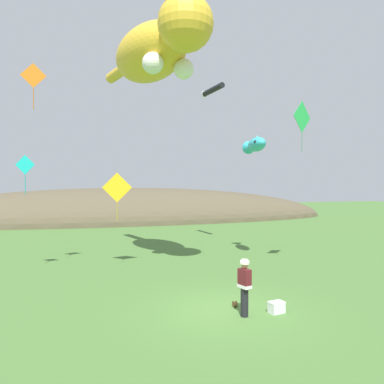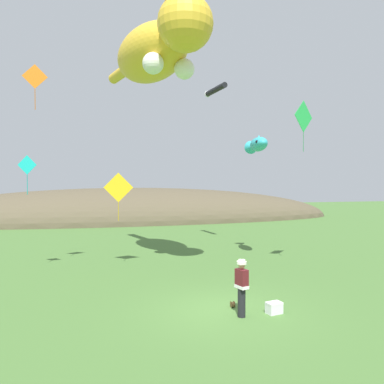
% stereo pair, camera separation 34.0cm
% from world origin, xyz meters
% --- Properties ---
extents(ground_plane, '(120.00, 120.00, 0.00)m').
position_xyz_m(ground_plane, '(0.00, 0.00, 0.00)').
color(ground_plane, '#477033').
extents(distant_hill_ridge, '(48.94, 13.55, 7.23)m').
position_xyz_m(distant_hill_ridge, '(0.00, 30.86, 0.00)').
color(distant_hill_ridge, brown).
rests_on(distant_hill_ridge, ground).
extents(festival_attendant, '(0.37, 0.48, 1.77)m').
position_xyz_m(festival_attendant, '(0.35, -0.63, 0.95)').
color(festival_attendant, black).
rests_on(festival_attendant, ground).
extents(kite_spool, '(0.12, 0.20, 0.20)m').
position_xyz_m(kite_spool, '(0.40, 0.26, 0.10)').
color(kite_spool, olive).
rests_on(kite_spool, ground).
extents(picnic_cooler, '(0.54, 0.42, 0.36)m').
position_xyz_m(picnic_cooler, '(1.46, -0.62, 0.18)').
color(picnic_cooler, white).
rests_on(picnic_cooler, ground).
extents(kite_giant_cat, '(4.17, 9.72, 3.03)m').
position_xyz_m(kite_giant_cat, '(-1.10, 6.09, 10.35)').
color(kite_giant_cat, gold).
extents(kite_fish_windsock, '(1.25, 2.87, 0.86)m').
position_xyz_m(kite_fish_windsock, '(4.44, 7.15, 6.18)').
color(kite_fish_windsock, '#33B2CC').
extents(kite_tube_streamer, '(0.72, 2.63, 0.44)m').
position_xyz_m(kite_tube_streamer, '(3.73, 11.99, 10.22)').
color(kite_tube_streamer, black).
extents(kite_diamond_gold, '(1.40, 0.35, 2.34)m').
position_xyz_m(kite_diamond_gold, '(-2.86, 7.12, 3.90)').
color(kite_diamond_gold, yellow).
extents(kite_diamond_green, '(1.33, 0.68, 2.38)m').
position_xyz_m(kite_diamond_green, '(5.43, 4.23, 7.22)').
color(kite_diamond_green, green).
extents(kite_diamond_orange, '(1.05, 0.04, 1.95)m').
position_xyz_m(kite_diamond_orange, '(-6.44, 6.02, 8.68)').
color(kite_diamond_orange, orange).
extents(kite_diamond_teal, '(0.84, 0.28, 1.78)m').
position_xyz_m(kite_diamond_teal, '(-6.91, 6.87, 4.92)').
color(kite_diamond_teal, '#19BFBF').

